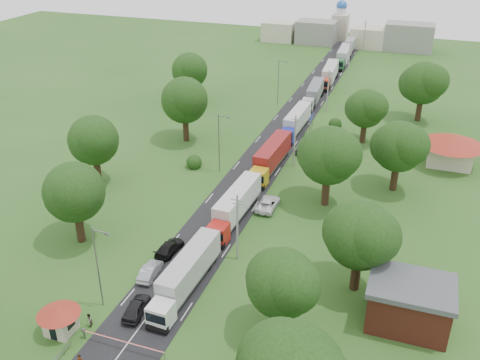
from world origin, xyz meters
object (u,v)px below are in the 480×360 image
at_px(car_lane_mid, 150,271).
at_px(truck_0, 186,274).
at_px(boom_barrier, 111,339).
at_px(car_lane_front, 136,308).
at_px(info_sign, 311,121).
at_px(guard_booth, 59,315).

bearing_deg(car_lane_mid, truck_0, 166.05).
bearing_deg(boom_barrier, car_lane_front, 89.66).
relative_size(boom_barrier, info_sign, 2.25).
xyz_separation_m(guard_booth, car_lane_mid, (4.20, 11.26, -1.42)).
distance_m(info_sign, truck_0, 49.64).
relative_size(boom_barrier, guard_booth, 2.10).
height_order(boom_barrier, guard_booth, guard_booth).
relative_size(truck_0, car_lane_mid, 3.23).
height_order(guard_booth, car_lane_front, guard_booth).
bearing_deg(car_lane_front, boom_barrier, 81.97).
xyz_separation_m(guard_booth, info_sign, (12.40, 60.00, 0.84)).
distance_m(guard_booth, info_sign, 61.27).
bearing_deg(truck_0, info_sign, 86.38).
bearing_deg(info_sign, truck_0, -93.62).
bearing_deg(car_lane_front, car_lane_mid, -82.74).
height_order(truck_0, car_lane_mid, truck_0).
height_order(guard_booth, truck_0, truck_0).
height_order(info_sign, car_lane_mid, info_sign).
xyz_separation_m(info_sign, car_lane_front, (-6.53, -55.00, -2.20)).
bearing_deg(boom_barrier, car_lane_mid, 98.30).
relative_size(boom_barrier, car_lane_mid, 2.04).
bearing_deg(guard_booth, info_sign, 78.32).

